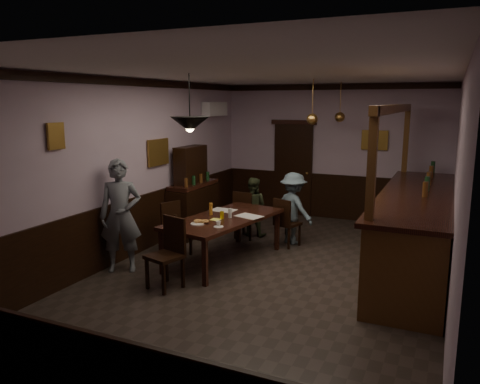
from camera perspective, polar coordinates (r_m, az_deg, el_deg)
The scene contains 31 objects.
room at distance 6.85m, azimuth 3.53°, elevation 1.65°, with size 5.01×8.01×3.01m.
dining_table at distance 7.67m, azimuth -1.98°, elevation -3.55°, with size 1.38×2.34×0.75m.
chair_far_left at distance 8.97m, azimuth 0.60°, elevation -2.56°, with size 0.44×0.44×0.93m.
chair_far_right at distance 8.53m, azimuth 5.54°, elevation -3.47°, with size 0.50×0.50×0.89m.
chair_near at distance 6.73m, azimuth -8.67°, elevation -6.94°, with size 0.54×0.54×1.01m.
chair_side at distance 8.15m, azimuth -7.99°, elevation -4.13°, with size 0.51×0.51×0.91m.
person_standing at distance 7.43m, azimuth -14.35°, elevation -2.83°, with size 0.64×0.42×1.76m, color slate.
person_seated_left at distance 9.18m, azimuth 1.54°, elevation -1.80°, with size 0.56×0.44×1.16m, color #384228.
person_seated_right at distance 8.71m, azimuth 6.51°, elevation -1.98°, with size 0.86×0.49×1.33m, color slate.
newspaper_left at distance 8.12m, azimuth -2.04°, elevation -2.23°, with size 0.42×0.30×0.01m, color silver.
newspaper_right at distance 7.69m, azimuth 1.10°, elevation -2.97°, with size 0.42×0.30×0.01m, color silver.
napkin at distance 7.50m, azimuth -3.00°, elevation -3.36°, with size 0.15×0.15×0.00m, color #FBFA5C.
saucer at distance 7.05m, azimuth -2.64°, elevation -4.25°, with size 0.15×0.15×0.01m, color white.
coffee_cup at distance 7.07m, azimuth -2.66°, elevation -3.85°, with size 0.08×0.08×0.07m, color white.
pastry_plate at distance 7.24m, azimuth -5.21°, elevation -3.87°, with size 0.22×0.22×0.01m, color white.
pastry_ring_a at distance 7.29m, azimuth -5.16°, elevation -3.54°, with size 0.13×0.13×0.04m, color #C68C47.
pastry_ring_b at distance 7.26m, azimuth -4.30°, elevation -3.59°, with size 0.13×0.13×0.04m, color #C68C47.
soda_can at distance 7.54m, azimuth -2.22°, elevation -2.82°, with size 0.07×0.07×0.12m, color yellow.
beer_glass at distance 7.80m, azimuth -3.58°, elevation -2.06°, with size 0.06×0.06×0.20m, color #BF721E.
water_glass at distance 7.60m, azimuth -1.23°, elevation -2.60°, with size 0.06×0.06×0.15m, color silver.
pepper_mill at distance 7.29m, azimuth -7.87°, elevation -3.33°, with size 0.04×0.04×0.14m, color black.
sideboard at distance 9.36m, azimuth -5.74°, elevation -0.85°, with size 0.47×1.32×1.75m.
bar_counter at distance 7.86m, azimuth 20.64°, elevation -4.21°, with size 1.06×4.58×2.56m.
door_back at distance 10.90m, azimuth 6.48°, elevation 2.68°, with size 0.90×0.06×2.10m, color black.
ac_unit at distance 10.39m, azimuth -3.09°, elevation 10.08°, with size 0.20×0.85×0.30m.
picture_left_small at distance 6.79m, azimuth -21.55°, elevation 6.36°, with size 0.04×0.28×0.36m.
picture_left_large at distance 8.67m, azimuth -9.93°, elevation 4.80°, with size 0.04×0.62×0.48m.
picture_back at distance 10.42m, azimuth 16.09°, elevation 6.09°, with size 0.55×0.04×0.42m.
pendant_iron at distance 6.81m, azimuth -6.13°, elevation 8.19°, with size 0.56×0.56×0.83m.
pendant_brass_mid at distance 8.53m, azimuth 8.79°, elevation 8.76°, with size 0.20×0.20×0.81m.
pendant_brass_far at distance 9.77m, azimuth 12.07°, elevation 8.91°, with size 0.20×0.20×0.81m.
Camera 1 is at (2.40, -6.33, 2.60)m, focal length 35.00 mm.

